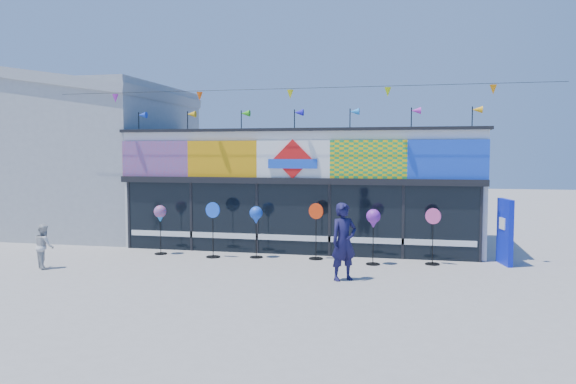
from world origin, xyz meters
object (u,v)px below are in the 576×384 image
(spinner_2, at_px, (256,217))
(spinner_5, at_px, (433,235))
(spinner_0, at_px, (160,215))
(child, at_px, (44,246))
(spinner_4, at_px, (373,220))
(blue_sign, at_px, (505,232))
(adult_man, at_px, (344,242))
(spinner_1, at_px, (213,228))
(spinner_3, at_px, (316,230))

(spinner_2, distance_m, spinner_5, 5.41)
(spinner_0, height_order, child, spinner_0)
(spinner_4, bearing_deg, blue_sign, 12.86)
(blue_sign, height_order, adult_man, adult_man)
(spinner_1, bearing_deg, spinner_5, 2.82)
(spinner_0, relative_size, spinner_3, 0.92)
(spinner_0, relative_size, adult_man, 0.79)
(spinner_5, bearing_deg, spinner_4, -167.35)
(adult_man, bearing_deg, spinner_2, 101.76)
(blue_sign, height_order, spinner_3, blue_sign)
(spinner_3, bearing_deg, blue_sign, 4.03)
(child, bearing_deg, spinner_3, -117.74)
(blue_sign, xyz_separation_m, adult_man, (-4.40, -3.08, 0.03))
(spinner_4, relative_size, adult_man, 0.82)
(child, bearing_deg, adult_man, -137.80)
(spinner_5, xyz_separation_m, child, (-10.88, -2.96, -0.25))
(spinner_1, relative_size, adult_man, 0.87)
(spinner_2, distance_m, spinner_4, 3.68)
(spinner_5, bearing_deg, blue_sign, 13.04)
(spinner_5, distance_m, child, 11.27)
(blue_sign, distance_m, spinner_5, 2.13)
(blue_sign, distance_m, child, 13.41)
(spinner_3, relative_size, adult_man, 0.87)
(adult_man, height_order, child, adult_man)
(spinner_1, bearing_deg, spinner_4, -0.62)
(child, bearing_deg, spinner_2, -112.50)
(spinner_1, distance_m, spinner_3, 3.25)
(spinner_2, relative_size, child, 1.27)
(spinner_3, bearing_deg, spinner_1, -172.59)
(blue_sign, bearing_deg, adult_man, -156.82)
(blue_sign, relative_size, spinner_5, 1.16)
(spinner_1, height_order, child, spinner_1)
(adult_man, bearing_deg, spinner_5, 9.42)
(blue_sign, height_order, child, blue_sign)
(spinner_2, bearing_deg, child, -152.29)
(blue_sign, xyz_separation_m, spinner_3, (-5.58, -0.39, -0.06))
(spinner_0, distance_m, spinner_1, 1.91)
(spinner_5, bearing_deg, spinner_2, -179.17)
(child, bearing_deg, spinner_4, -124.51)
(spinner_4, height_order, adult_man, adult_man)
(spinner_2, relative_size, spinner_4, 0.99)
(spinner_2, relative_size, spinner_5, 0.97)
(spinner_5, height_order, child, spinner_5)
(spinner_1, xyz_separation_m, spinner_2, (1.34, 0.25, 0.37))
(spinner_3, bearing_deg, spinner_4, -14.81)
(spinner_0, bearing_deg, spinner_4, -1.79)
(adult_man, bearing_deg, child, 143.56)
(spinner_1, xyz_separation_m, spinner_3, (3.22, 0.42, -0.00))
(blue_sign, bearing_deg, spinner_3, 172.18)
(spinner_4, bearing_deg, spinner_1, 179.38)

